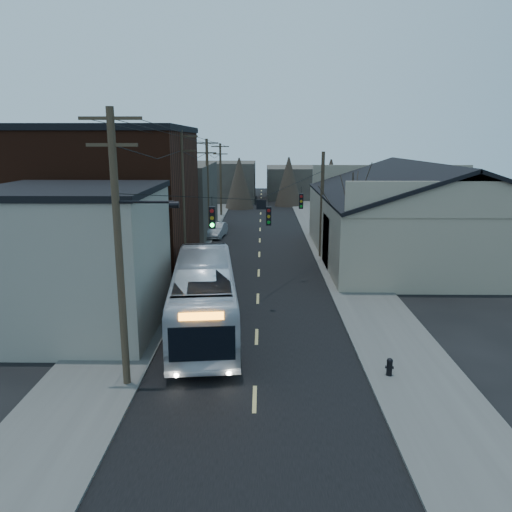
# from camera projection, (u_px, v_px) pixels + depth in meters

# --- Properties ---
(ground) EXTENTS (160.00, 160.00, 0.00)m
(ground) POSITION_uv_depth(u_px,v_px,m) (254.00, 430.00, 16.51)
(ground) COLOR black
(ground) RESTS_ON ground
(road_surface) EXTENTS (9.00, 110.00, 0.02)m
(road_surface) POSITION_uv_depth(u_px,v_px,m) (260.00, 245.00, 45.72)
(road_surface) COLOR black
(road_surface) RESTS_ON ground
(sidewalk_left) EXTENTS (4.00, 110.00, 0.12)m
(sidewalk_left) POSITION_uv_depth(u_px,v_px,m) (189.00, 244.00, 45.80)
(sidewalk_left) COLOR #474744
(sidewalk_left) RESTS_ON ground
(sidewalk_right) EXTENTS (4.00, 110.00, 0.12)m
(sidewalk_right) POSITION_uv_depth(u_px,v_px,m) (331.00, 244.00, 45.62)
(sidewalk_right) COLOR #474744
(sidewalk_right) RESTS_ON ground
(building_clapboard) EXTENTS (8.00, 8.00, 7.00)m
(building_clapboard) POSITION_uv_depth(u_px,v_px,m) (75.00, 262.00, 24.60)
(building_clapboard) COLOR gray
(building_clapboard) RESTS_ON ground
(building_brick) EXTENTS (10.00, 12.00, 10.00)m
(building_brick) POSITION_uv_depth(u_px,v_px,m) (117.00, 204.00, 34.99)
(building_brick) COLOR black
(building_brick) RESTS_ON ground
(building_left_far) EXTENTS (9.00, 14.00, 7.00)m
(building_left_far) POSITION_uv_depth(u_px,v_px,m) (167.00, 199.00, 50.90)
(building_left_far) COLOR #37312C
(building_left_far) RESTS_ON ground
(warehouse) EXTENTS (16.16, 20.60, 7.73)m
(warehouse) POSITION_uv_depth(u_px,v_px,m) (421.00, 225.00, 40.07)
(warehouse) COLOR gray
(warehouse) RESTS_ON ground
(building_far_left) EXTENTS (10.00, 12.00, 6.00)m
(building_far_left) POSITION_uv_depth(u_px,v_px,m) (223.00, 181.00, 79.21)
(building_far_left) COLOR #37312C
(building_far_left) RESTS_ON ground
(building_far_right) EXTENTS (12.00, 14.00, 5.00)m
(building_far_right) POSITION_uv_depth(u_px,v_px,m) (303.00, 182.00, 84.02)
(building_far_right) COLOR #37312C
(building_far_right) RESTS_ON ground
(bare_tree) EXTENTS (0.40, 0.40, 7.20)m
(bare_tree) POSITION_uv_depth(u_px,v_px,m) (351.00, 224.00, 35.08)
(bare_tree) COLOR black
(bare_tree) RESTS_ON ground
(utility_lines) EXTENTS (11.24, 45.28, 10.50)m
(utility_lines) POSITION_uv_depth(u_px,v_px,m) (219.00, 198.00, 38.94)
(utility_lines) COLOR #382B1E
(utility_lines) RESTS_ON ground
(bus) EXTENTS (4.24, 12.80, 3.50)m
(bus) POSITION_uv_depth(u_px,v_px,m) (204.00, 296.00, 24.98)
(bus) COLOR silver
(bus) RESTS_ON ground
(parked_car) EXTENTS (2.01, 4.44, 1.41)m
(parked_car) POSITION_uv_depth(u_px,v_px,m) (216.00, 230.00, 49.20)
(parked_car) COLOR #929499
(parked_car) RESTS_ON ground
(fire_hydrant) EXTENTS (0.36, 0.25, 0.74)m
(fire_hydrant) POSITION_uv_depth(u_px,v_px,m) (390.00, 366.00, 20.02)
(fire_hydrant) COLOR black
(fire_hydrant) RESTS_ON sidewalk_right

